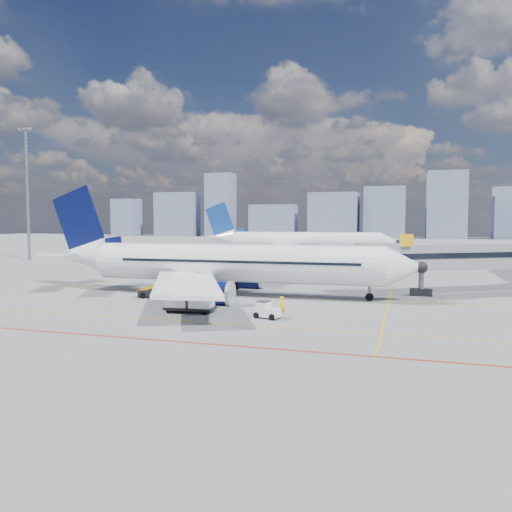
# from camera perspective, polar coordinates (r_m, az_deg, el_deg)

# --- Properties ---
(ground) EXTENTS (420.00, 420.00, 0.00)m
(ground) POSITION_cam_1_polar(r_m,az_deg,el_deg) (43.60, -4.29, -5.97)
(ground) COLOR gray
(ground) RESTS_ON ground
(apron_markings) EXTENTS (90.00, 35.12, 0.01)m
(apron_markings) POSITION_cam_1_polar(r_m,az_deg,el_deg) (40.27, -7.08, -6.82)
(apron_markings) COLOR #E7AC0C
(apron_markings) RESTS_ON ground
(jet_bridge) EXTENTS (23.55, 15.78, 6.30)m
(jet_bridge) POSITION_cam_1_polar(r_m,az_deg,el_deg) (57.64, 24.78, -0.15)
(jet_bridge) COLOR gray
(jet_bridge) RESTS_ON ground
(floodlight_mast_nw) EXTENTS (3.20, 0.61, 25.45)m
(floodlight_mast_nw) POSITION_cam_1_polar(r_m,az_deg,el_deg) (106.85, -24.68, 6.88)
(floodlight_mast_nw) COLOR slate
(floodlight_mast_nw) RESTS_ON ground
(distant_skyline) EXTENTS (256.14, 15.00, 31.09)m
(distant_skyline) POSITION_cam_1_polar(r_m,az_deg,el_deg) (230.50, 13.50, 5.02)
(distant_skyline) COLOR slate
(distant_skyline) RESTS_ON ground
(main_aircraft) EXTENTS (39.89, 34.76, 11.62)m
(main_aircraft) POSITION_cam_1_polar(r_m,az_deg,el_deg) (51.09, -4.24, -0.86)
(main_aircraft) COLOR white
(main_aircraft) RESTS_ON ground
(second_aircraft) EXTENTS (41.20, 35.89, 12.01)m
(second_aircraft) POSITION_cam_1_polar(r_m,az_deg,el_deg) (105.00, 4.69, 1.63)
(second_aircraft) COLOR white
(second_aircraft) RESTS_ON ground
(baggage_tug) EXTENTS (2.14, 1.62, 1.34)m
(baggage_tug) POSITION_cam_1_polar(r_m,az_deg,el_deg) (39.00, 1.18, -6.19)
(baggage_tug) COLOR white
(baggage_tug) RESTS_ON ground
(cargo_dolly) EXTENTS (4.23, 2.16, 2.24)m
(cargo_dolly) POSITION_cam_1_polar(r_m,az_deg,el_deg) (41.67, -7.56, -4.75)
(cargo_dolly) COLOR black
(cargo_dolly) RESTS_ON ground
(belt_loader) EXTENTS (5.96, 3.58, 2.45)m
(belt_loader) POSITION_cam_1_polar(r_m,az_deg,el_deg) (50.56, -10.78, -3.92)
(belt_loader) COLOR black
(belt_loader) RESTS_ON ground
(ramp_worker) EXTENTS (0.68, 0.70, 1.62)m
(ramp_worker) POSITION_cam_1_polar(r_m,az_deg,el_deg) (39.62, 3.02, -5.79)
(ramp_worker) COLOR yellow
(ramp_worker) RESTS_ON ground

